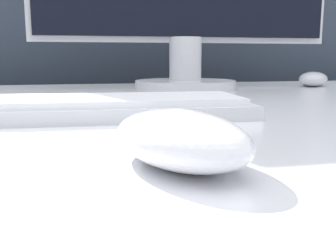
% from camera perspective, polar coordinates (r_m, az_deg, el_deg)
% --- Properties ---
extents(partition_panel, '(5.00, 0.03, 1.21)m').
position_cam_1_polar(partition_panel, '(1.22, -5.99, 0.49)').
color(partition_panel, '#333D4C').
rests_on(partition_panel, ground_plane).
extents(computer_mouse_near, '(0.10, 0.14, 0.04)m').
position_cam_1_polar(computer_mouse_near, '(0.25, 1.72, -1.78)').
color(computer_mouse_near, white).
rests_on(computer_mouse_near, desk).
extents(keyboard, '(0.45, 0.14, 0.02)m').
position_cam_1_polar(keyboard, '(0.47, -15.09, 2.53)').
color(keyboard, silver).
rests_on(keyboard, desk).
extents(computer_mouse_far, '(0.12, 0.13, 0.04)m').
position_cam_1_polar(computer_mouse_far, '(1.02, 20.32, 6.41)').
color(computer_mouse_far, silver).
rests_on(computer_mouse_far, desk).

